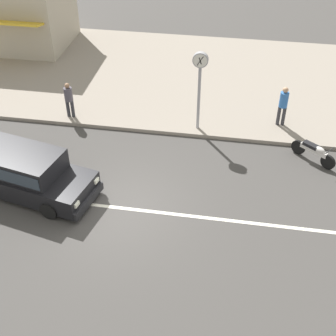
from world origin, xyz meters
TOP-DOWN VIEW (x-y plane):
  - ground_plane at (0.00, 0.00)m, footprint 160.00×160.00m
  - lane_centre_stripe at (0.00, 0.00)m, footprint 50.40×0.14m
  - kerb_strip at (0.00, 9.51)m, footprint 68.00×10.00m
  - minivan_black_2 at (-3.42, 0.39)m, footprint 5.09×2.78m
  - motorcycle_2 at (6.44, 3.69)m, footprint 1.51×1.20m
  - street_clock at (2.00, 5.02)m, footprint 0.59×0.22m
  - pedestrian_near_clock at (5.29, 5.81)m, footprint 0.34×0.34m
  - pedestrian_by_shop at (-3.31, 5.01)m, footprint 0.34×0.34m
  - shopfront_corner_warung at (-8.40, 11.92)m, footprint 5.25×4.94m

SIDE VIEW (x-z plane):
  - ground_plane at x=0.00m, z-range 0.00..0.00m
  - lane_centre_stripe at x=0.00m, z-range 0.00..0.01m
  - kerb_strip at x=0.00m, z-range 0.00..0.15m
  - motorcycle_2 at x=6.44m, z-range 0.02..0.82m
  - minivan_black_2 at x=-3.42m, z-range 0.06..1.63m
  - pedestrian_by_shop at x=-3.31m, z-range 0.27..1.80m
  - pedestrian_near_clock at x=5.29m, z-range 0.29..1.98m
  - shopfront_corner_warung at x=-8.40m, z-range 0.16..4.33m
  - street_clock at x=2.00m, z-range 0.90..4.14m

